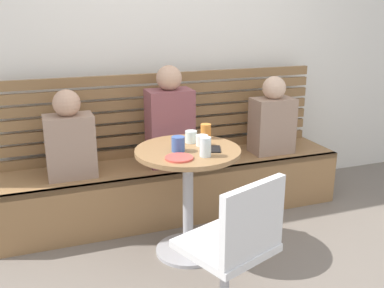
# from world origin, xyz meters

# --- Properties ---
(back_wall) EXTENTS (5.20, 0.10, 2.90)m
(back_wall) POSITION_xyz_m (0.00, 1.64, 1.45)
(back_wall) COLOR white
(back_wall) RESTS_ON ground
(booth_bench) EXTENTS (2.70, 0.52, 0.44)m
(booth_bench) POSITION_xyz_m (0.00, 1.20, 0.22)
(booth_bench) COLOR olive
(booth_bench) RESTS_ON ground
(booth_backrest) EXTENTS (2.65, 0.04, 0.67)m
(booth_backrest) POSITION_xyz_m (0.00, 1.44, 0.78)
(booth_backrest) COLOR olive
(booth_backrest) RESTS_ON booth_bench
(cafe_table) EXTENTS (0.68, 0.68, 0.74)m
(cafe_table) POSITION_xyz_m (-0.10, 0.60, 0.52)
(cafe_table) COLOR #ADADB2
(cafe_table) RESTS_ON ground
(white_chair) EXTENTS (0.52, 0.52, 0.85)m
(white_chair) POSITION_xyz_m (-0.15, -0.21, 0.46)
(white_chair) COLOR #ADADB2
(white_chair) RESTS_ON ground
(person_adult) EXTENTS (0.34, 0.22, 0.76)m
(person_adult) POSITION_xyz_m (-0.04, 1.17, 0.78)
(person_adult) COLOR brown
(person_adult) RESTS_ON booth_bench
(person_child_left) EXTENTS (0.34, 0.22, 0.64)m
(person_child_left) POSITION_xyz_m (0.84, 1.16, 0.72)
(person_child_left) COLOR #9E7F6B
(person_child_left) RESTS_ON booth_bench
(person_child_middle) EXTENTS (0.34, 0.22, 0.63)m
(person_child_middle) POSITION_xyz_m (-0.78, 1.16, 0.72)
(person_child_middle) COLOR #9E7F6B
(person_child_middle) RESTS_ON booth_bench
(cup_ceramic_white) EXTENTS (0.08, 0.08, 0.07)m
(cup_ceramic_white) POSITION_xyz_m (0.01, 0.64, 0.78)
(cup_ceramic_white) COLOR white
(cup_ceramic_white) RESTS_ON cafe_table
(cup_glass_short) EXTENTS (0.08, 0.08, 0.08)m
(cup_glass_short) POSITION_xyz_m (-0.03, 0.73, 0.78)
(cup_glass_short) COLOR silver
(cup_glass_short) RESTS_ON cafe_table
(cup_tumbler_orange) EXTENTS (0.07, 0.07, 0.10)m
(cup_tumbler_orange) POSITION_xyz_m (0.10, 0.79, 0.79)
(cup_tumbler_orange) COLOR orange
(cup_tumbler_orange) RESTS_ON cafe_table
(cup_glass_tall) EXTENTS (0.07, 0.07, 0.12)m
(cup_glass_tall) POSITION_xyz_m (-0.05, 0.43, 0.80)
(cup_glass_tall) COLOR silver
(cup_glass_tall) RESTS_ON cafe_table
(cup_mug_blue) EXTENTS (0.08, 0.08, 0.09)m
(cup_mug_blue) POSITION_xyz_m (-0.17, 0.58, 0.79)
(cup_mug_blue) COLOR #3D5B9E
(cup_mug_blue) RESTS_ON cafe_table
(plate_small) EXTENTS (0.17, 0.17, 0.01)m
(plate_small) POSITION_xyz_m (-0.21, 0.44, 0.75)
(plate_small) COLOR #DB4C42
(plate_small) RESTS_ON cafe_table
(phone_on_table) EXTENTS (0.11, 0.16, 0.01)m
(phone_on_table) POSITION_xyz_m (0.05, 0.53, 0.74)
(phone_on_table) COLOR black
(phone_on_table) RESTS_ON cafe_table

